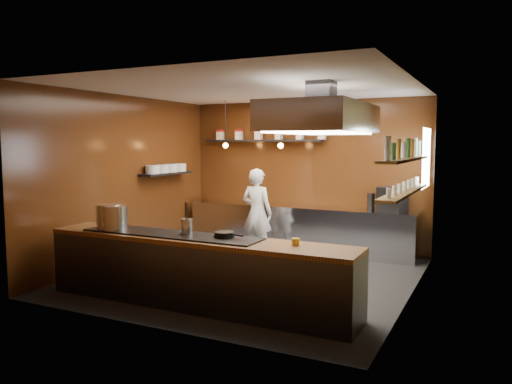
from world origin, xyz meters
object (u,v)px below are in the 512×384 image
Objects in this scene: stockpot_small at (115,218)px; extractor_hood at (321,117)px; stockpot_large at (109,216)px; chef at (257,213)px; espresso_machine at (392,199)px.

extractor_hood is at bearing 26.47° from stockpot_small.
chef reaches higher than stockpot_large.
espresso_machine is at bearing -155.33° from chef.
extractor_hood reaches higher than chef.
stockpot_small is at bearing -113.21° from espresso_machine.
espresso_machine is at bearing 50.12° from stockpot_large.
stockpot_small is 3.11m from chef.
chef is (0.91, 2.97, -0.27)m from stockpot_large.
stockpot_large is at bearing 166.47° from stockpot_small.
chef is at bearing 72.98° from stockpot_large.
stockpot_large is 0.14m from stockpot_small.
extractor_hood is 5.56× the size of stockpot_small.
extractor_hood is 3.30m from stockpot_large.
chef is at bearing 136.64° from extractor_hood.
stockpot_large is 3.11m from chef.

